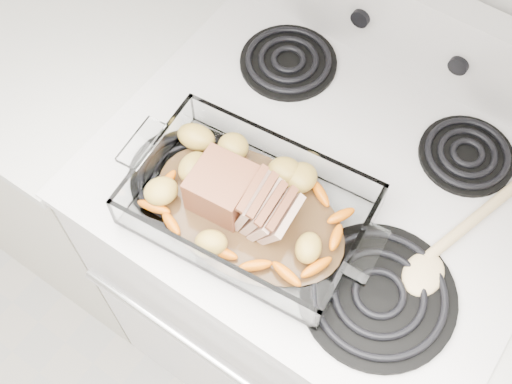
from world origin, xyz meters
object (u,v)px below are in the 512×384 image
Objects in this scene: baking_dish at (249,209)px; pork_roast at (236,194)px; electric_range at (310,267)px; counter_left at (101,140)px.

pork_roast reaches higher than baking_dish.
electric_range is 1.20× the size of counter_left.
electric_range is 0.54m from pork_roast.
counter_left is 5.17× the size of pork_roast.
baking_dish is at bearing -110.11° from electric_range.
pork_roast is (0.58, -0.16, 0.52)m from counter_left.
baking_dish is (0.61, -0.16, 0.50)m from counter_left.
pork_roast is (-0.03, 0.00, 0.03)m from baking_dish.
baking_dish is 0.04m from pork_roast.
baking_dish is at bearing -14.81° from counter_left.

